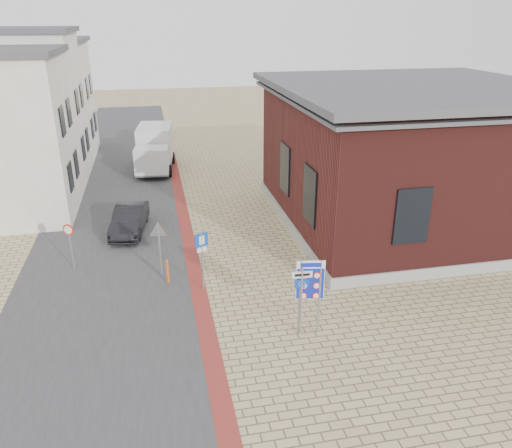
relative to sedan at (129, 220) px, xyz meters
name	(u,v)px	position (x,y,z in m)	size (l,w,h in m)	color
ground	(261,312)	(4.66, -8.27, -0.64)	(120.00, 120.00, 0.00)	tan
road_strip	(119,189)	(-0.84, 6.73, -0.63)	(7.00, 60.00, 0.02)	#38383A
curb_strip	(183,214)	(2.66, 1.73, -0.62)	(0.60, 40.00, 0.02)	maroon
brick_building	(410,154)	(13.66, -1.27, 2.85)	(13.00, 13.00, 6.80)	gray
townhouse_mid	(19,108)	(-6.33, 9.73, 3.93)	(7.40, 6.40, 9.10)	beige
townhouse_far	(39,99)	(-6.33, 15.73, 3.53)	(7.40, 6.40, 8.30)	beige
bike_rack	(313,270)	(7.31, -6.07, -0.37)	(0.08, 1.80, 0.60)	slate
sedan	(129,220)	(0.00, 0.00, 0.00)	(1.35, 3.87, 1.28)	black
box_truck	(155,148)	(1.48, 10.52, 0.82)	(2.77, 5.62, 2.83)	slate
border_sign	(310,282)	(5.94, -9.77, 1.27)	(0.90, 0.20, 2.66)	gray
essen_sign	(302,290)	(5.66, -9.77, 1.00)	(0.67, 0.07, 2.47)	gray
parking_sign	(202,251)	(2.86, -6.27, 1.02)	(0.51, 0.25, 2.43)	gray
yield_sign	(159,236)	(1.33, -4.77, 1.11)	(0.81, 0.22, 2.30)	gray
speed_sign	(70,240)	(-2.19, -3.51, 0.69)	(0.45, 0.23, 2.03)	gray
bollard	(168,272)	(1.57, -5.47, -0.13)	(0.09, 0.09, 1.01)	#FF600D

